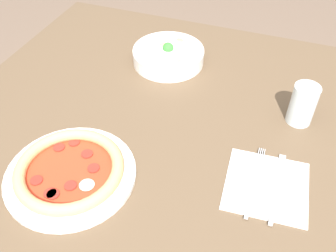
{
  "coord_description": "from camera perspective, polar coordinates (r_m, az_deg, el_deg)",
  "views": [
    {
      "loc": [
        0.2,
        -0.64,
        1.37
      ],
      "look_at": [
        -0.02,
        -0.03,
        0.76
      ],
      "focal_mm": 40.0,
      "sensor_mm": 36.0,
      "label": 1
    }
  ],
  "objects": [
    {
      "name": "glass",
      "position": [
        0.96,
        19.85,
        3.11
      ],
      "size": [
        0.06,
        0.06,
        0.1
      ],
      "color": "silver",
      "rests_on": "dining_table"
    },
    {
      "name": "knife",
      "position": [
        0.82,
        16.21,
        -9.4
      ],
      "size": [
        0.02,
        0.19,
        0.01
      ],
      "rotation": [
        0.0,
        0.0,
        1.58
      ],
      "color": "silver",
      "rests_on": "napkin"
    },
    {
      "name": "napkin",
      "position": [
        0.82,
        14.78,
        -8.77
      ],
      "size": [
        0.18,
        0.18,
        0.0
      ],
      "color": "white",
      "rests_on": "dining_table"
    },
    {
      "name": "fork",
      "position": [
        0.82,
        13.05,
        -8.28
      ],
      "size": [
        0.02,
        0.2,
        0.0
      ],
      "rotation": [
        0.0,
        0.0,
        1.58
      ],
      "color": "silver",
      "rests_on": "napkin"
    },
    {
      "name": "pizza",
      "position": [
        0.83,
        -14.71,
        -6.7
      ],
      "size": [
        0.28,
        0.28,
        0.04
      ],
      "color": "white",
      "rests_on": "dining_table"
    },
    {
      "name": "bowl",
      "position": [
        1.13,
        0.1,
        10.84
      ],
      "size": [
        0.21,
        0.21,
        0.07
      ],
      "color": "white",
      "rests_on": "dining_table"
    },
    {
      "name": "dining_table",
      "position": [
        0.99,
        1.71,
        -4.05
      ],
      "size": [
        1.18,
        1.03,
        0.74
      ],
      "color": "brown",
      "rests_on": "ground_plane"
    }
  ]
}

